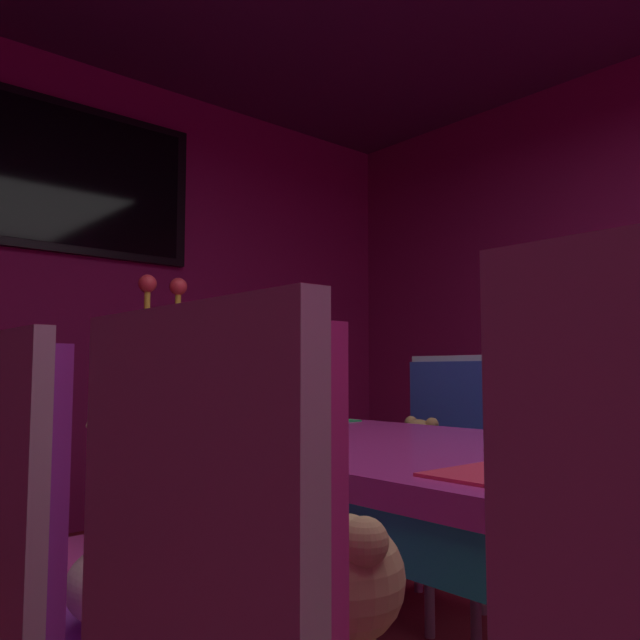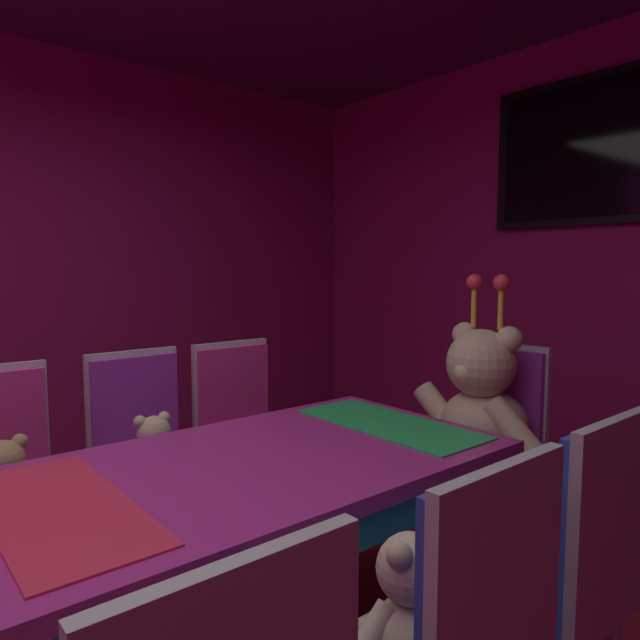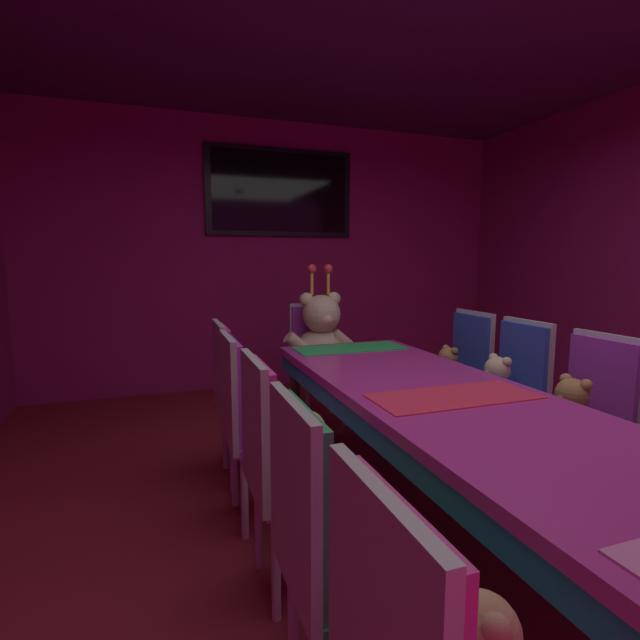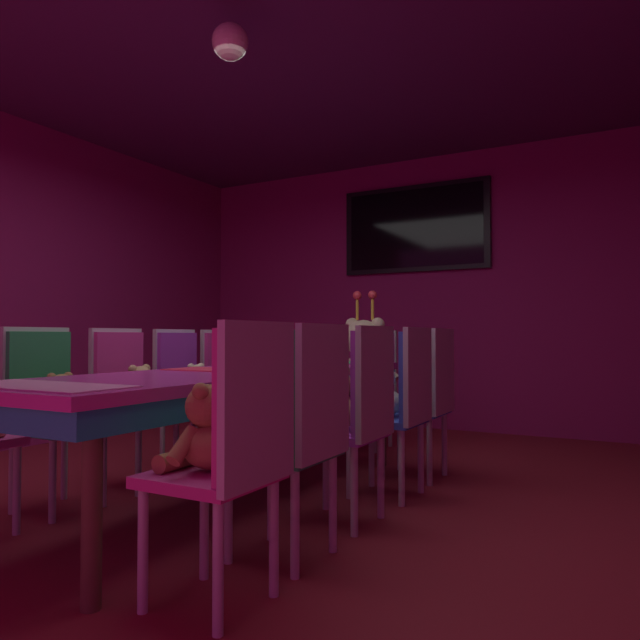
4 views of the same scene
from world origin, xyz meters
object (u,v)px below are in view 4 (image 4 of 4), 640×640
object	(u,v)px
chair_right_3	(405,395)
wall_tv	(415,228)
teddy_right_3	(382,394)
teddy_right_2	(335,403)
chair_left_1	(45,398)
chair_left_4	(226,379)
teddy_left_3	(198,386)
teddy_right_4	(411,390)
banquet_table	(231,385)
chair_left_3	(182,383)
throne_chair	(371,376)
chair_left_2	(125,390)
teddy_left_1	(62,402)
chair_right_2	(361,404)
teddy_left_2	(142,392)
teddy_right_1	(278,417)
chair_right_1	(307,418)
king_teddy_bear	(363,360)
chair_right_4	(432,388)
pendant_light	(230,42)
teddy_right_0	(206,433)
chair_right_0	(240,435)

from	to	relation	value
chair_right_3	wall_tv	size ratio (longest dim) A/B	0.64
teddy_right_3	teddy_right_2	bearing A→B (deg)	87.91
chair_left_1	chair_left_4	bearing A→B (deg)	89.98
teddy_left_3	chair_right_3	world-z (taller)	chair_right_3
teddy_right_4	banquet_table	bearing A→B (deg)	56.77
chair_left_3	chair_right_3	size ratio (longest dim) A/B	1.00
teddy_left_3	teddy_right_2	bearing A→B (deg)	-22.84
chair_right_3	teddy_right_3	bearing A→B (deg)	-0.00
teddy_right_2	teddy_right_3	world-z (taller)	teddy_right_2
teddy_right_4	throne_chair	distance (m)	1.15
banquet_table	teddy_right_4	distance (m)	1.26
chair_left_2	wall_tv	world-z (taller)	wall_tv
banquet_table	teddy_left_1	world-z (taller)	banquet_table
teddy_left_1	chair_right_2	xyz separation A→B (m)	(1.52, 0.54, 0.02)
chair_right_2	teddy_left_2	bearing A→B (deg)	-0.99
teddy_right_1	throne_chair	bearing A→B (deg)	-75.05
chair_left_2	chair_right_1	xyz separation A→B (m)	(1.66, -0.57, 0.00)
chair_left_1	teddy_right_4	size ratio (longest dim) A/B	3.30
king_teddy_bear	chair_right_1	bearing A→B (deg)	19.15
chair_left_3	teddy_right_3	bearing A→B (deg)	-0.57
chair_right_1	teddy_right_1	world-z (taller)	chair_right_1
teddy_right_1	teddy_right_2	distance (m)	0.55
chair_left_2	chair_right_4	size ratio (longest dim) A/B	1.00
chair_left_1	chair_right_1	xyz separation A→B (m)	(1.67, -0.00, 0.00)
teddy_left_1	teddy_right_3	distance (m)	1.78
chair_left_1	chair_right_2	size ratio (longest dim) A/B	1.00
banquet_table	teddy_right_4	world-z (taller)	banquet_table
chair_left_3	pendant_light	size ratio (longest dim) A/B	4.92
pendant_light	teddy_right_0	bearing A→B (deg)	-56.73
teddy_right_2	banquet_table	bearing A→B (deg)	-1.90
teddy_left_2	teddy_left_3	world-z (taller)	teddy_left_2
teddy_left_2	chair_right_0	size ratio (longest dim) A/B	0.32
teddy_left_1	throne_chair	distance (m)	2.63
teddy_left_1	chair_right_2	distance (m)	1.61
chair_left_4	pendant_light	world-z (taller)	pendant_light
chair_left_3	teddy_left_3	distance (m)	0.14
teddy_left_2	chair_right_3	bearing A→B (deg)	19.50
chair_left_3	chair_right_0	size ratio (longest dim) A/B	1.00
chair_left_1	teddy_right_4	xyz separation A→B (m)	(1.53, 1.62, -0.02)
chair_left_2	chair_right_0	size ratio (longest dim) A/B	1.00
chair_left_4	chair_right_4	distance (m)	1.67
teddy_left_3	chair_right_1	size ratio (longest dim) A/B	0.31
chair_right_3	pendant_light	bearing A→B (deg)	41.94
teddy_left_2	teddy_right_1	size ratio (longest dim) A/B	0.96
banquet_table	king_teddy_bear	size ratio (longest dim) A/B	3.33
king_teddy_bear	teddy_right_4	bearing A→B (deg)	42.59
teddy_right_1	chair_right_1	bearing A→B (deg)	-180.00
chair_left_3	chair_right_4	xyz separation A→B (m)	(1.69, 0.49, 0.00)
throne_chair	teddy_right_1	bearing A→B (deg)	14.95
chair_left_1	pendant_light	world-z (taller)	pendant_light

